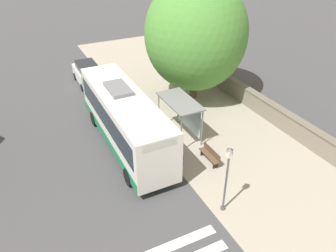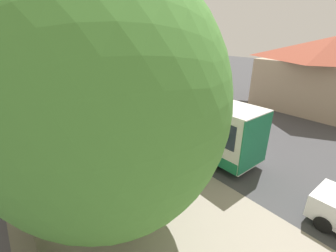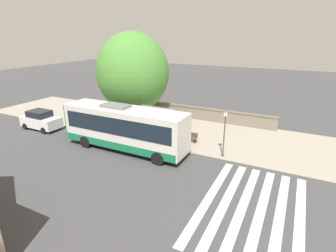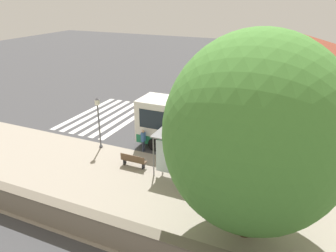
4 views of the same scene
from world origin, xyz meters
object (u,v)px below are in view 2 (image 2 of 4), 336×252
at_px(bus_shelter, 135,123).
at_px(shade_tree, 107,104).
at_px(bus, 187,117).
at_px(street_lamp_near, 107,96).
at_px(bench, 111,132).
at_px(pedestrian, 134,118).

xyz_separation_m(bus_shelter, shade_tree, (-3.55, -4.59, 2.91)).
xyz_separation_m(bus, street_lamp_near, (-2.33, 7.47, 0.33)).
bearing_deg(bus, shade_tree, -151.44).
bearing_deg(street_lamp_near, bench, -112.78).
relative_size(bus_shelter, street_lamp_near, 0.93).
height_order(bus, bus_shelter, bus).
bearing_deg(bench, street_lamp_near, 67.22).
xyz_separation_m(bench, shade_tree, (-3.39, -7.85, 4.63)).
xyz_separation_m(bus_shelter, street_lamp_near, (1.33, 6.81, 0.05)).
distance_m(bus, bus_shelter, 3.73).
relative_size(street_lamp_near, shade_tree, 0.40).
bearing_deg(shade_tree, street_lamp_near, 66.80).
bearing_deg(shade_tree, bus, 28.56).
relative_size(bench, street_lamp_near, 0.46).
bearing_deg(street_lamp_near, bus_shelter, -101.09).
height_order(bench, street_lamp_near, street_lamp_near).
height_order(bus_shelter, pedestrian, bus_shelter).
height_order(bench, shade_tree, shade_tree).
xyz_separation_m(bus_shelter, pedestrian, (2.10, 3.72, -1.24)).
distance_m(pedestrian, bench, 2.36).
relative_size(bench, shade_tree, 0.18).
distance_m(pedestrian, street_lamp_near, 3.42).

